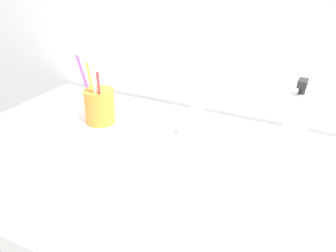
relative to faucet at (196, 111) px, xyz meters
The scene contains 9 objects.
tiled_wall_back 0.30m from the faucet, 85.38° to the left, with size 2.32×0.04×2.40m, color silver.
sink_basin 0.21m from the faucet, 90.00° to the right, with size 0.39×0.39×0.11m.
faucet is the anchor object (origin of this frame).
toothbrush_cup 0.26m from the faucet, 168.50° to the right, with size 0.08×0.08×0.09m, color orange.
toothbrush_yellow 0.30m from the faucet, behind, with size 0.05×0.03×0.17m.
toothbrush_white 0.26m from the faucet, 162.59° to the right, with size 0.03×0.04×0.21m.
toothbrush_purple 0.31m from the faucet, behind, with size 0.06×0.01×0.20m.
toothbrush_red 0.25m from the faucet, 162.50° to the right, with size 0.03×0.04×0.18m.
soap_dispenser 0.24m from the faucet, 17.18° to the left, with size 0.06×0.06×0.16m.
Camera 1 is at (0.29, -0.59, 1.32)m, focal length 38.45 mm.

